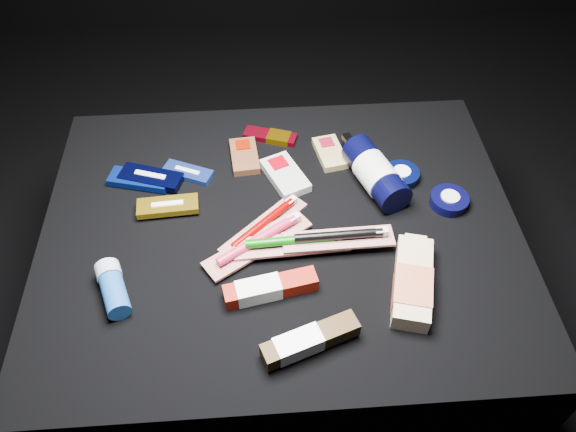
{
  "coord_description": "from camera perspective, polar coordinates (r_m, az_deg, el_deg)",
  "views": [
    {
      "loc": [
        -0.04,
        -0.74,
        1.28
      ],
      "look_at": [
        0.01,
        0.01,
        0.42
      ],
      "focal_mm": 35.0,
      "sensor_mm": 36.0,
      "label": 1
    }
  ],
  "objects": [
    {
      "name": "lotion_bottle",
      "position": [
        1.22,
        8.87,
        4.34
      ],
      "size": [
        0.13,
        0.23,
        0.07
      ],
      "rotation": [
        0.0,
        0.0,
        0.34
      ],
      "color": "black",
      "rests_on": "cloth_table"
    },
    {
      "name": "toothbrush_pack_3",
      "position": [
        1.1,
        5.3,
        -2.16
      ],
      "size": [
        0.22,
        0.06,
        0.02
      ],
      "rotation": [
        0.0,
        0.0,
        0.03
      ],
      "color": "#B3AAA7",
      "rests_on": "cloth_table"
    },
    {
      "name": "bodywash_bottle",
      "position": [
        1.07,
        12.53,
        -6.72
      ],
      "size": [
        0.11,
        0.21,
        0.04
      ],
      "rotation": [
        0.0,
        0.0,
        -0.26
      ],
      "color": "#CCAD88",
      "rests_on": "cloth_table"
    },
    {
      "name": "power_bar",
      "position": [
        1.34,
        -1.53,
        8.06
      ],
      "size": [
        0.13,
        0.08,
        0.02
      ],
      "rotation": [
        0.0,
        0.0,
        -0.32
      ],
      "color": "maroon",
      "rests_on": "cloth_table"
    },
    {
      "name": "toothpaste_carton_red",
      "position": [
        1.04,
        -2.2,
        -7.4
      ],
      "size": [
        0.18,
        0.07,
        0.03
      ],
      "rotation": [
        0.0,
        0.0,
        0.19
      ],
      "color": "maroon",
      "rests_on": "cloth_table"
    },
    {
      "name": "cream_tin_lower",
      "position": [
        1.23,
        16.06,
        1.55
      ],
      "size": [
        0.08,
        0.08,
        0.03
      ],
      "rotation": [
        0.0,
        0.0,
        0.2
      ],
      "color": "black",
      "rests_on": "cloth_table"
    },
    {
      "name": "toothbrush_pack_0",
      "position": [
        1.15,
        -2.38,
        -0.86
      ],
      "size": [
        0.19,
        0.18,
        0.02
      ],
      "rotation": [
        0.0,
        0.0,
        0.75
      ],
      "color": "#A39C98",
      "rests_on": "cloth_table"
    },
    {
      "name": "luna_bar_3",
      "position": [
        1.2,
        -12.11,
        1.0
      ],
      "size": [
        0.13,
        0.06,
        0.02
      ],
      "rotation": [
        0.0,
        0.0,
        0.07
      ],
      "color": "#B18916",
      "rests_on": "cloth_table"
    },
    {
      "name": "cloth_table",
      "position": [
        1.31,
        -0.63,
        -6.7
      ],
      "size": [
        0.98,
        0.78,
        0.4
      ],
      "primitive_type": "cube",
      "color": "black",
      "rests_on": "ground"
    },
    {
      "name": "toothpaste_carton_green",
      "position": [
        0.98,
        1.87,
        -12.62
      ],
      "size": [
        0.18,
        0.09,
        0.03
      ],
      "rotation": [
        0.0,
        0.0,
        0.35
      ],
      "color": "#32200A",
      "rests_on": "cloth_table"
    },
    {
      "name": "toothbrush_pack_1",
      "position": [
        1.11,
        -2.95,
        -2.59
      ],
      "size": [
        0.22,
        0.17,
        0.03
      ],
      "rotation": [
        0.0,
        0.0,
        0.58
      ],
      "color": "#ADA5A2",
      "rests_on": "cloth_table"
    },
    {
      "name": "clif_bar_1",
      "position": [
        1.24,
        -0.41,
        4.29
      ],
      "size": [
        0.11,
        0.14,
        0.02
      ],
      "rotation": [
        0.0,
        0.0,
        0.41
      ],
      "color": "#A6A7A0",
      "rests_on": "cloth_table"
    },
    {
      "name": "luna_bar_2",
      "position": [
        1.27,
        -13.76,
        3.83
      ],
      "size": [
        0.15,
        0.09,
        0.02
      ],
      "rotation": [
        0.0,
        0.0,
        -0.33
      ],
      "color": "black",
      "rests_on": "cloth_table"
    },
    {
      "name": "ground",
      "position": [
        1.48,
        -0.56,
        -11.08
      ],
      "size": [
        3.0,
        3.0,
        0.0
      ],
      "primitive_type": "plane",
      "color": "black",
      "rests_on": "ground"
    },
    {
      "name": "toothbrush_pack_2",
      "position": [
        1.1,
        0.53,
        -2.71
      ],
      "size": [
        0.23,
        0.06,
        0.03
      ],
      "rotation": [
        0.0,
        0.0,
        0.05
      ],
      "color": "#BCB6AF",
      "rests_on": "cloth_table"
    },
    {
      "name": "clif_bar_0",
      "position": [
        1.29,
        -4.46,
        6.22
      ],
      "size": [
        0.07,
        0.11,
        0.02
      ],
      "rotation": [
        0.0,
        0.0,
        0.09
      ],
      "color": "#572F1A",
      "rests_on": "cloth_table"
    },
    {
      "name": "deodorant_stick",
      "position": [
        1.08,
        -17.36,
        -6.98
      ],
      "size": [
        0.08,
        0.12,
        0.05
      ],
      "rotation": [
        0.0,
        0.0,
        0.35
      ],
      "color": "#194890",
      "rests_on": "cloth_table"
    },
    {
      "name": "cream_tin_upper",
      "position": [
        1.26,
        11.43,
        4.11
      ],
      "size": [
        0.08,
        0.08,
        0.02
      ],
      "rotation": [
        0.0,
        0.0,
        -0.03
      ],
      "color": "black",
      "rests_on": "cloth_table"
    },
    {
      "name": "clif_bar_2",
      "position": [
        1.3,
        4.23,
        6.53
      ],
      "size": [
        0.08,
        0.11,
        0.02
      ],
      "rotation": [
        0.0,
        0.0,
        0.19
      ],
      "color": "#9D8652",
      "rests_on": "cloth_table"
    },
    {
      "name": "luna_bar_0",
      "position": [
        1.27,
        -10.15,
        4.38
      ],
      "size": [
        0.12,
        0.08,
        0.01
      ],
      "rotation": [
        0.0,
        0.0,
        -0.42
      ],
      "color": "blue",
      "rests_on": "cloth_table"
    },
    {
      "name": "luna_bar_1",
      "position": [
        1.27,
        -14.85,
        3.61
      ],
      "size": [
        0.14,
        0.08,
        0.02
      ],
      "rotation": [
        0.0,
        0.0,
        -0.26
      ],
      "color": "#0C299A",
      "rests_on": "cloth_table"
    }
  ]
}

